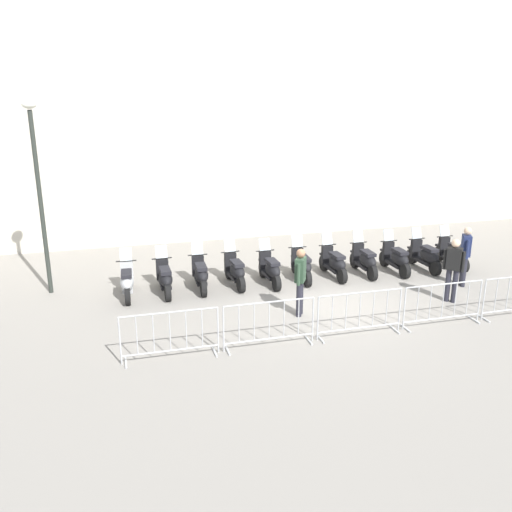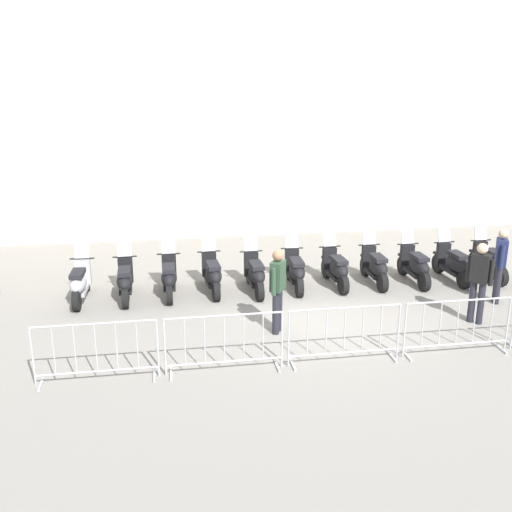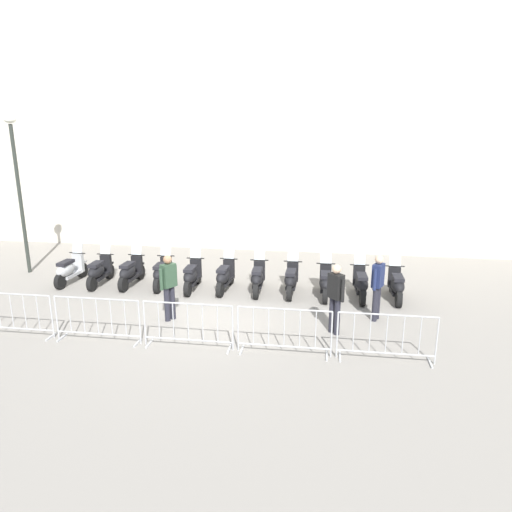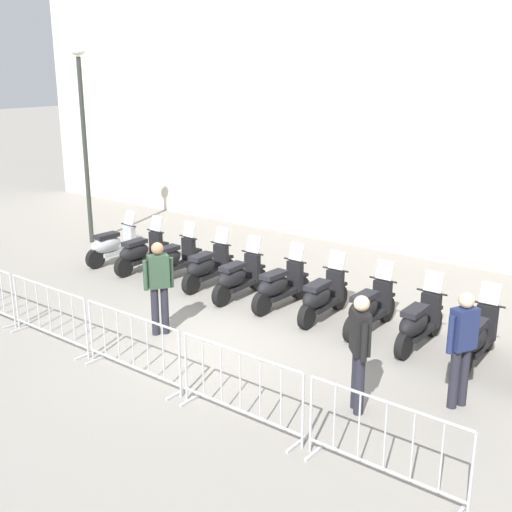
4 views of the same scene
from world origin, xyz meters
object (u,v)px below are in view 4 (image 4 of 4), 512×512
(motorcycle_4, at_px, (238,278))
(street_lamp, at_px, (83,127))
(motorcycle_0, at_px, (113,246))
(motorcycle_2, at_px, (173,260))
(officer_near_row_end, at_px, (159,283))
(officer_mid_plaza, at_px, (462,343))
(barrier_segment_1, at_px, (50,315))
(officer_by_barriers, at_px, (360,347))
(motorcycle_1, at_px, (140,253))
(barrier_segment_4, at_px, (385,443))
(motorcycle_6, at_px, (322,297))
(motorcycle_7, at_px, (368,309))
(barrier_segment_3, at_px, (240,388))
(motorcycle_8, at_px, (418,323))
(barrier_segment_2, at_px, (133,347))
(motorcycle_9, at_px, (476,338))
(motorcycle_3, at_px, (207,267))
(motorcycle_5, at_px, (279,286))

(motorcycle_4, xyz_separation_m, street_lamp, (-6.02, 1.33, 2.70))
(motorcycle_0, height_order, motorcycle_2, same)
(officer_near_row_end, xyz_separation_m, officer_mid_plaza, (5.28, 0.51, 0.00))
(barrier_segment_1, bearing_deg, officer_by_barriers, 10.00)
(motorcycle_4, bearing_deg, motorcycle_1, 176.20)
(motorcycle_4, height_order, barrier_segment_4, motorcycle_4)
(motorcycle_2, height_order, motorcycle_4, same)
(motorcycle_6, xyz_separation_m, officer_by_barriers, (2.10, -2.71, 0.53))
(street_lamp, height_order, officer_near_row_end, street_lamp)
(officer_near_row_end, bearing_deg, officer_by_barriers, -5.93)
(barrier_segment_4, bearing_deg, motorcycle_7, 117.66)
(motorcycle_4, bearing_deg, barrier_segment_3, -53.17)
(motorcycle_6, relative_size, barrier_segment_1, 0.83)
(motorcycle_4, distance_m, officer_near_row_end, 2.36)
(officer_mid_plaza, bearing_deg, motorcycle_1, 166.39)
(officer_near_row_end, bearing_deg, motorcycle_6, 47.82)
(barrier_segment_3, bearing_deg, motorcycle_6, 103.40)
(motorcycle_7, relative_size, motorcycle_8, 1.00)
(motorcycle_0, distance_m, officer_mid_plaza, 9.49)
(motorcycle_0, bearing_deg, officer_mid_plaza, -12.59)
(barrier_segment_4, bearing_deg, barrier_segment_2, 176.85)
(motorcycle_6, bearing_deg, motorcycle_1, 177.45)
(motorcycle_7, height_order, motorcycle_9, same)
(street_lamp, relative_size, officer_by_barriers, 2.98)
(motorcycle_2, relative_size, barrier_segment_4, 0.83)
(street_lamp, height_order, officer_mid_plaza, street_lamp)
(motorcycle_8, bearing_deg, motorcycle_3, 175.20)
(officer_by_barriers, bearing_deg, motorcycle_8, 92.17)
(motorcycle_1, bearing_deg, barrier_segment_3, -34.76)
(motorcycle_4, relative_size, motorcycle_8, 1.00)
(motorcycle_3, bearing_deg, barrier_segment_1, -95.32)
(motorcycle_5, xyz_separation_m, motorcycle_9, (4.02, -0.31, 0.00))
(motorcycle_1, xyz_separation_m, barrier_segment_3, (5.96, -4.13, 0.07))
(barrier_segment_2, xyz_separation_m, officer_near_row_end, (-0.84, 1.51, 0.46))
(motorcycle_8, xyz_separation_m, street_lamp, (-10.04, 1.55, 2.70))
(motorcycle_7, xyz_separation_m, motorcycle_9, (2.01, -0.19, 0.00))
(motorcycle_9, relative_size, barrier_segment_4, 0.83)
(motorcycle_9, bearing_deg, barrier_segment_2, -140.01)
(officer_mid_plaza, bearing_deg, street_lamp, 164.50)
(barrier_segment_4, distance_m, officer_by_barriers, 1.71)
(motorcycle_3, relative_size, motorcycle_6, 1.00)
(motorcycle_4, height_order, motorcycle_5, same)
(motorcycle_9, xyz_separation_m, barrier_segment_2, (-4.23, -3.55, 0.07))
(motorcycle_7, height_order, barrier_segment_3, motorcycle_7)
(motorcycle_6, bearing_deg, motorcycle_7, -3.07)
(motorcycle_0, height_order, barrier_segment_3, motorcycle_0)
(motorcycle_9, bearing_deg, motorcycle_6, 175.33)
(motorcycle_4, distance_m, motorcycle_9, 5.03)
(barrier_segment_3, xyz_separation_m, street_lamp, (-8.97, 5.26, 2.63))
(officer_near_row_end, bearing_deg, officer_mid_plaza, 5.47)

